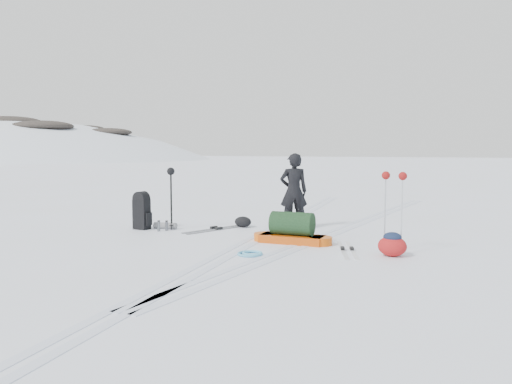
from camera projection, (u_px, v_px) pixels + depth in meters
ground at (257, 238)px, 10.22m from camera, size 200.00×200.00×0.00m
ski_tracks at (298, 233)px, 10.79m from camera, size 3.38×17.97×0.01m
skier at (294, 191)px, 11.32m from camera, size 0.75×0.66×1.73m
pulk_sled at (292, 231)px, 9.71m from camera, size 1.58×0.52×0.61m
expedition_rucksack at (145, 212)px, 11.34m from camera, size 0.92×0.50×0.87m
ski_poles_black at (171, 179)px, 11.22m from camera, size 0.17×0.20×1.41m
ski_poles_silver at (394, 185)px, 8.60m from camera, size 0.44×0.25×1.44m
touring_skis_grey at (216, 229)px, 11.32m from camera, size 0.94×1.73×0.06m
touring_skis_white at (347, 250)px, 9.00m from camera, size 0.74×1.63×0.06m
rope_coil at (251, 253)px, 8.61m from camera, size 0.58×0.58×0.05m
small_daypack at (392, 245)px, 8.49m from camera, size 0.52×0.41×0.42m
thermos_pair at (163, 226)px, 11.11m from camera, size 0.18×0.22×0.25m
stuff_sack at (243, 222)px, 11.65m from camera, size 0.44×0.35×0.25m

